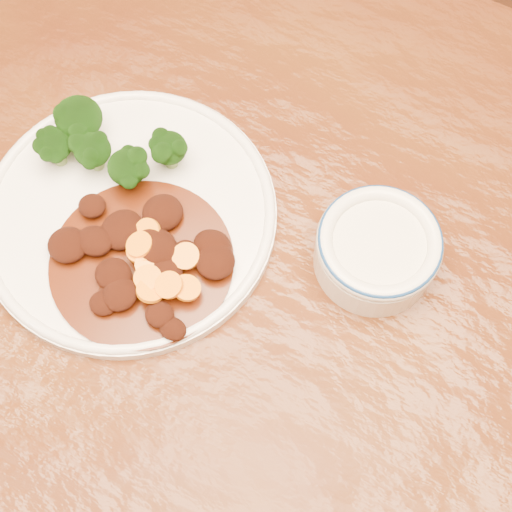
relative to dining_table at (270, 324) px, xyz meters
The scene contains 6 objects.
ground 0.67m from the dining_table, ahead, with size 4.00×4.00×0.00m, color #4A2312.
dining_table is the anchor object (origin of this frame).
dinner_plate 0.19m from the dining_table, behind, with size 0.29×0.29×0.02m.
broccoli_florets 0.25m from the dining_table, 167.46° to the left, with size 0.14×0.09×0.05m.
mince_stew 0.16m from the dining_table, 165.98° to the right, with size 0.18×0.18×0.03m.
dip_bowl 0.15m from the dining_table, 49.29° to the left, with size 0.12×0.12×0.05m.
Camera 1 is at (0.10, -0.22, 1.39)m, focal length 50.00 mm.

